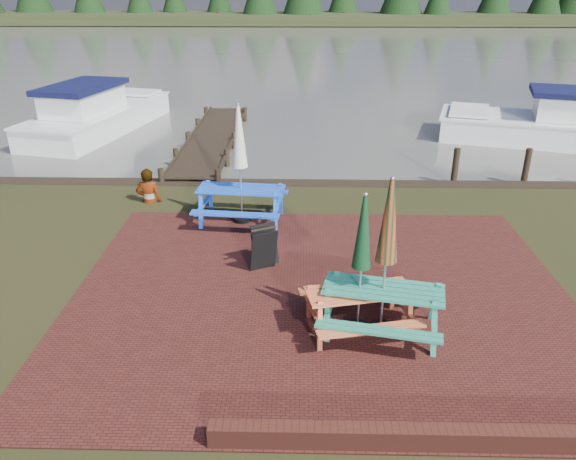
# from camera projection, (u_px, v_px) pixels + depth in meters

# --- Properties ---
(ground) EXTENTS (120.00, 120.00, 0.00)m
(ground) POSITION_uv_depth(u_px,v_px,m) (323.00, 326.00, 9.32)
(ground) COLOR black
(ground) RESTS_ON ground
(paving) EXTENTS (9.00, 7.50, 0.02)m
(paving) POSITION_uv_depth(u_px,v_px,m) (321.00, 294.00, 10.22)
(paving) COLOR #3D1613
(paving) RESTS_ON ground
(brick_wall) EXTENTS (6.21, 1.79, 0.30)m
(brick_wall) POSITION_uv_depth(u_px,v_px,m) (501.00, 428.00, 7.01)
(brick_wall) COLOR #4C1E16
(brick_wall) RESTS_ON ground
(water) EXTENTS (120.00, 60.00, 0.02)m
(water) POSITION_uv_depth(u_px,v_px,m) (307.00, 51.00, 42.99)
(water) COLOR #48453D
(water) RESTS_ON ground
(picnic_table_teal) EXTENTS (2.20, 2.04, 2.63)m
(picnic_table_teal) POSITION_uv_depth(u_px,v_px,m) (384.00, 281.00, 8.82)
(picnic_table_teal) COLOR #29866B
(picnic_table_teal) RESTS_ON ground
(picnic_table_red) EXTENTS (1.99, 1.84, 2.36)m
(picnic_table_red) POSITION_uv_depth(u_px,v_px,m) (360.00, 285.00, 8.90)
(picnic_table_red) COLOR #E16739
(picnic_table_red) RESTS_ON ground
(picnic_table_blue) EXTENTS (2.16, 1.96, 2.76)m
(picnic_table_blue) POSITION_uv_depth(u_px,v_px,m) (241.00, 183.00, 12.87)
(picnic_table_blue) COLOR blue
(picnic_table_blue) RESTS_ON ground
(chalkboard) EXTENTS (0.57, 0.72, 0.86)m
(chalkboard) POSITION_uv_depth(u_px,v_px,m) (264.00, 248.00, 10.99)
(chalkboard) COLOR black
(chalkboard) RESTS_ON ground
(jetty) EXTENTS (1.76, 9.08, 1.00)m
(jetty) POSITION_uv_depth(u_px,v_px,m) (212.00, 138.00, 19.61)
(jetty) COLOR black
(jetty) RESTS_ON ground
(boat_jetty) EXTENTS (4.04, 7.68, 2.12)m
(boat_jetty) POSITION_uv_depth(u_px,v_px,m) (96.00, 116.00, 21.33)
(boat_jetty) COLOR silver
(boat_jetty) RESTS_ON ground
(boat_near) EXTENTS (8.19, 4.75, 2.10)m
(boat_near) POSITION_uv_depth(u_px,v_px,m) (558.00, 126.00, 19.91)
(boat_near) COLOR silver
(boat_near) RESTS_ON ground
(person) EXTENTS (0.65, 0.43, 1.77)m
(person) POSITION_uv_depth(u_px,v_px,m) (146.00, 169.00, 14.03)
(person) COLOR gray
(person) RESTS_ON ground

